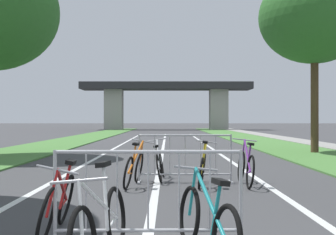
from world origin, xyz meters
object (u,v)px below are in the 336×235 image
bicycle_purple_0 (247,167)px  bicycle_silver_3 (161,164)px  bicycle_white_4 (103,226)px  bicycle_orange_2 (136,168)px  crowd_barrier_nearest (150,199)px  crowd_barrier_second (187,159)px  bicycle_red_5 (60,204)px  tree_right_maple_mid (316,17)px  bicycle_teal_6 (208,223)px  bicycle_yellow_1 (204,168)px

bicycle_purple_0 → bicycle_silver_3: (-1.81, 0.84, -0.02)m
bicycle_white_4 → bicycle_silver_3: bearing=-85.9°
bicycle_purple_0 → bicycle_orange_2: 2.32m
bicycle_purple_0 → bicycle_silver_3: 2.00m
crowd_barrier_nearest → crowd_barrier_second: size_ratio=1.00×
crowd_barrier_nearest → bicycle_red_5: 1.20m
tree_right_maple_mid → bicycle_purple_0: 11.03m
crowd_barrier_second → bicycle_purple_0: size_ratio=1.20×
bicycle_silver_3 → bicycle_teal_6: (0.56, -5.83, -0.00)m
crowd_barrier_nearest → bicycle_yellow_1: crowd_barrier_nearest is taller
bicycle_purple_0 → bicycle_yellow_1: size_ratio=1.08×
bicycle_orange_2 → bicycle_red_5: bearing=-91.3°
bicycle_orange_2 → bicycle_teal_6: size_ratio=1.01×
bicycle_white_4 → bicycle_teal_6: 1.02m
tree_right_maple_mid → bicycle_silver_3: bearing=-127.6°
bicycle_purple_0 → bicycle_orange_2: size_ratio=0.99×
bicycle_silver_3 → bicycle_white_4: 5.99m
bicycle_yellow_1 → bicycle_silver_3: bicycle_yellow_1 is taller
bicycle_purple_0 → bicycle_teal_6: (-1.25, -4.99, -0.02)m
crowd_barrier_nearest → bicycle_teal_6: (0.59, -0.44, -0.16)m
bicycle_orange_2 → bicycle_white_4: (0.06, -5.04, -0.00)m
bicycle_orange_2 → bicycle_yellow_1: bearing=7.9°
bicycle_yellow_1 → bicycle_white_4: size_ratio=0.92×
bicycle_white_4 → bicycle_teal_6: bicycle_white_4 is taller
bicycle_white_4 → bicycle_red_5: size_ratio=0.98×
tree_right_maple_mid → bicycle_silver_3: size_ratio=4.39×
tree_right_maple_mid → bicycle_purple_0: tree_right_maple_mid is taller
bicycle_teal_6 → bicycle_red_5: bearing=136.9°
tree_right_maple_mid → bicycle_white_4: bearing=-115.2°
bicycle_purple_0 → bicycle_yellow_1: bicycle_purple_0 is taller
crowd_barrier_second → bicycle_red_5: crowd_barrier_second is taller
bicycle_silver_3 → crowd_barrier_second: bearing=-34.4°
bicycle_purple_0 → bicycle_red_5: (-2.93, -4.06, -0.01)m
tree_right_maple_mid → bicycle_white_4: size_ratio=4.31×
bicycle_silver_3 → bicycle_white_4: bicycle_white_4 is taller
tree_right_maple_mid → crowd_barrier_nearest: 15.49m
crowd_barrier_nearest → bicycle_teal_6: 0.75m
bicycle_silver_3 → bicycle_yellow_1: bearing=-43.7°
bicycle_white_4 → bicycle_red_5: (-0.67, 1.07, 0.00)m
bicycle_purple_0 → bicycle_yellow_1: 0.92m
bicycle_red_5 → bicycle_purple_0: bearing=-127.6°
crowd_barrier_second → bicycle_silver_3: (-0.56, 0.41, -0.15)m
tree_right_maple_mid → bicycle_red_5: 15.59m
tree_right_maple_mid → bicycle_red_5: bearing=-119.4°
tree_right_maple_mid → crowd_barrier_nearest: (-6.13, -13.32, -5.00)m
bicycle_orange_2 → bicycle_silver_3: (0.51, 0.93, -0.01)m
bicycle_purple_0 → bicycle_orange_2: bearing=-178.2°
bicycle_orange_2 → bicycle_white_4: size_ratio=1.01×
bicycle_silver_3 → crowd_barrier_nearest: bearing=-88.4°
tree_right_maple_mid → bicycle_orange_2: tree_right_maple_mid is taller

